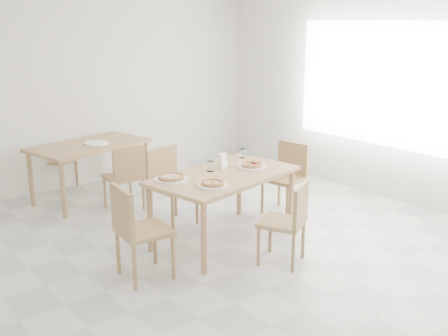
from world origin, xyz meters
TOP-DOWN VIEW (x-y plane):
  - room at (2.98, 0.30)m, footprint 7.28×7.00m
  - main_table at (0.40, 0.65)m, footprint 1.70×1.15m
  - chair_south at (0.53, -0.19)m, footprint 0.54×0.54m
  - chair_north at (0.24, 1.46)m, footprint 0.49×0.49m
  - chair_west at (-0.78, 0.47)m, footprint 0.49×0.49m
  - chair_east at (1.58, 0.85)m, footprint 0.50×0.50m
  - plate_margherita at (0.04, 0.38)m, footprint 0.29×0.29m
  - plate_mushroom at (-0.15, 0.81)m, footprint 0.34×0.34m
  - plate_pepperoni at (0.79, 0.64)m, footprint 0.30×0.30m
  - pizza_margherita at (0.04, 0.38)m, footprint 0.29×0.29m
  - pizza_mushroom at (-0.15, 0.81)m, footprint 0.35×0.35m
  - pizza_pepperoni at (0.79, 0.64)m, footprint 0.30×0.30m
  - tumbler_a at (0.35, 0.82)m, footprint 0.08×0.08m
  - tumbler_b at (0.99, 1.03)m, footprint 0.08×0.08m
  - napkin_holder at (0.60, 0.92)m, footprint 0.13×0.09m
  - fork_a at (0.48, 0.90)m, footprint 0.03×0.20m
  - fork_b at (0.64, 0.86)m, footprint 0.05×0.16m
  - second_table at (-0.09, 2.84)m, footprint 1.61×1.11m
  - chair_back_s at (0.04, 2.11)m, footprint 0.44×0.44m
  - chair_back_n at (-0.27, 3.63)m, footprint 0.53×0.53m
  - plate_empty at (-0.02, 2.77)m, footprint 0.31×0.31m

SIDE VIEW (x-z plane):
  - chair_back_n at x=-0.27m, z-range 0.06..0.85m
  - chair_south at x=0.53m, z-range 0.07..0.88m
  - chair_back_s at x=0.04m, z-range 0.07..0.91m
  - chair_east at x=1.58m, z-range 0.07..0.93m
  - chair_north at x=0.24m, z-range 0.07..0.96m
  - chair_west at x=-0.78m, z-range 0.07..0.97m
  - second_table at x=-0.09m, z-range 0.29..1.04m
  - main_table at x=0.40m, z-range 0.30..1.05m
  - fork_a at x=0.48m, z-range 0.75..0.76m
  - fork_b at x=0.64m, z-range 0.75..0.76m
  - plate_margherita at x=0.04m, z-range 0.75..0.77m
  - plate_mushroom at x=-0.15m, z-range 0.75..0.77m
  - plate_pepperoni at x=0.79m, z-range 0.75..0.77m
  - plate_empty at x=-0.02m, z-range 0.75..0.77m
  - pizza_margherita at x=0.04m, z-range 0.76..0.80m
  - pizza_mushroom at x=-0.15m, z-range 0.76..0.80m
  - pizza_pepperoni at x=0.79m, z-range 0.77..0.80m
  - tumbler_b at x=0.99m, z-range 0.75..0.85m
  - tumbler_a at x=0.35m, z-range 0.75..0.86m
  - napkin_holder at x=0.60m, z-range 0.75..0.88m
  - room at x=2.98m, z-range -2.00..5.00m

